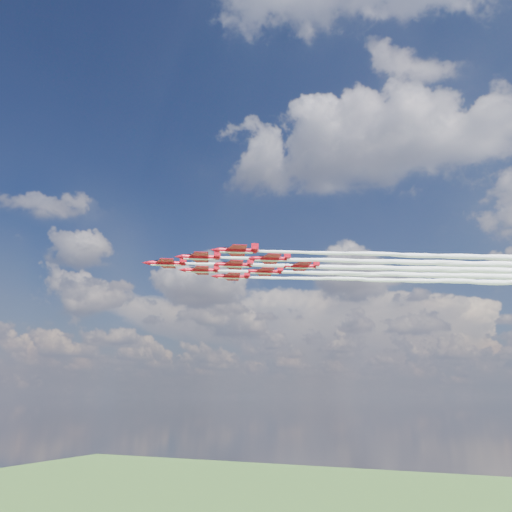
# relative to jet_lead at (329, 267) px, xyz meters

# --- Properties ---
(jet_lead) EXTENTS (86.26, 49.95, 2.96)m
(jet_lead) POSITION_rel_jet_lead_xyz_m (0.00, 0.00, 0.00)
(jet_lead) COLOR red
(jet_row2_port) EXTENTS (86.26, 49.95, 2.96)m
(jet_row2_port) POSITION_rel_jet_lead_xyz_m (11.43, -1.64, 0.00)
(jet_row2_port) COLOR red
(jet_row2_starb) EXTENTS (86.26, 49.95, 2.96)m
(jet_row2_starb) POSITION_rel_jet_lead_xyz_m (4.69, 10.55, 0.00)
(jet_row2_starb) COLOR red
(jet_row3_port) EXTENTS (86.26, 49.95, 2.96)m
(jet_row3_port) POSITION_rel_jet_lead_xyz_m (22.86, -3.28, 0.00)
(jet_row3_port) COLOR red
(jet_row3_centre) EXTENTS (86.26, 49.95, 2.96)m
(jet_row3_centre) POSITION_rel_jet_lead_xyz_m (16.12, 8.91, 0.00)
(jet_row3_centre) COLOR red
(jet_row3_starb) EXTENTS (86.26, 49.95, 2.96)m
(jet_row3_starb) POSITION_rel_jet_lead_xyz_m (9.38, 21.11, 0.00)
(jet_row3_starb) COLOR red
(jet_row4_port) EXTENTS (86.26, 49.95, 2.96)m
(jet_row4_port) POSITION_rel_jet_lead_xyz_m (27.55, 7.27, 0.00)
(jet_row4_port) COLOR red
(jet_row4_starb) EXTENTS (86.26, 49.95, 2.96)m
(jet_row4_starb) POSITION_rel_jet_lead_xyz_m (20.81, 19.47, 0.00)
(jet_row4_starb) COLOR red
(jet_tail) EXTENTS (86.26, 49.95, 2.96)m
(jet_tail) POSITION_rel_jet_lead_xyz_m (32.24, 17.83, 0.00)
(jet_tail) COLOR red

